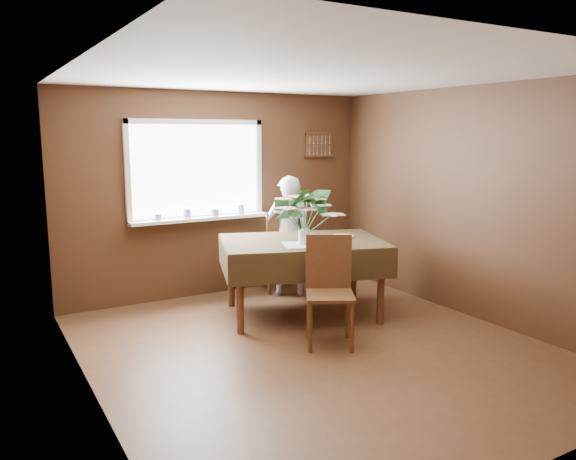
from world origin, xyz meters
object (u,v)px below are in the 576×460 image
dining_table (302,250)px  flower_bouquet (304,211)px  chair_near (329,286)px  chair_far (282,249)px  seated_woman (288,236)px

dining_table → flower_bouquet: bearing=-98.1°
dining_table → chair_near: chair_near is taller
dining_table → chair_far: 0.97m
flower_bouquet → dining_table: bearing=63.0°
seated_woman → chair_far: bearing=-66.0°
dining_table → seated_woman: (0.26, 0.76, 0.01)m
seated_woman → flower_bouquet: 1.12m
dining_table → flower_bouquet: flower_bouquet is taller
dining_table → chair_near: size_ratio=1.96×
chair_near → flower_bouquet: bearing=110.3°
chair_near → flower_bouquet: (0.11, 0.63, 0.64)m
chair_far → chair_near: size_ratio=0.99×
dining_table → chair_near: (-0.21, -0.84, -0.18)m
chair_near → seated_woman: bearing=103.4°
flower_bouquet → seated_woman: bearing=69.3°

